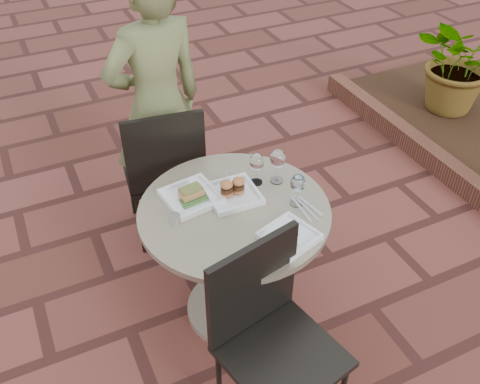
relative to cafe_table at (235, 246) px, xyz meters
name	(u,v)px	position (x,y,z in m)	size (l,w,h in m)	color
ground	(270,280)	(0.27, 0.11, -0.48)	(60.00, 60.00, 0.00)	brown
cafe_table	(235,246)	(0.00, 0.00, 0.00)	(0.90, 0.90, 0.73)	gray
chair_far	(164,165)	(-0.12, 0.71, 0.07)	(0.49, 0.49, 0.93)	black
chair_near	(268,326)	(-0.10, -0.54, 0.07)	(0.53, 0.53, 0.93)	black
diner	(157,106)	(-0.07, 0.90, 0.34)	(0.60, 0.39, 1.65)	#5F6638
plate_salmon	(192,196)	(-0.15, 0.15, 0.27)	(0.27, 0.27, 0.07)	white
plate_sliders	(233,192)	(0.03, 0.09, 0.28)	(0.24, 0.24, 0.15)	white
plate_tuna	(289,236)	(0.14, -0.28, 0.26)	(0.27, 0.27, 0.03)	white
wine_glass_right	(298,184)	(0.28, -0.09, 0.36)	(0.07, 0.07, 0.17)	white
wine_glass_mid	(257,163)	(0.18, 0.13, 0.37)	(0.07, 0.07, 0.17)	white
wine_glass_far	(278,159)	(0.28, 0.10, 0.38)	(0.08, 0.08, 0.18)	white
steel_ramekin	(175,219)	(-0.28, 0.03, 0.27)	(0.05, 0.05, 0.04)	silver
cutlery_set	(306,207)	(0.30, -0.14, 0.25)	(0.09, 0.20, 0.00)	silver
planter_curb	(450,171)	(1.87, 0.41, -0.41)	(0.12, 3.00, 0.15)	brown
potted_plant_a	(461,60)	(2.52, 1.14, 0.00)	(0.76, 0.66, 0.85)	#33662D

